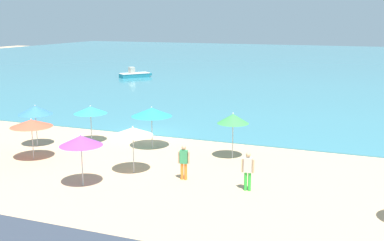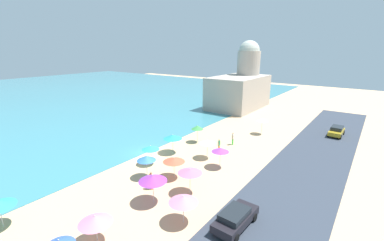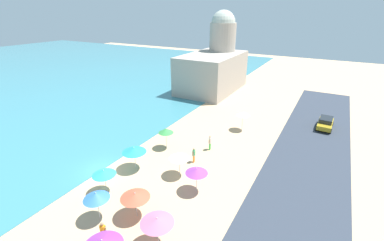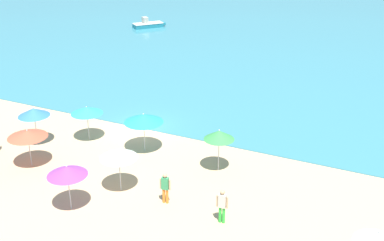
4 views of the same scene
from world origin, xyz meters
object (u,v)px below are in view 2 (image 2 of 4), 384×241
Objects in this scene: beach_umbrella_2 at (95,219)px; bather_2 at (233,138)px; bather_1 at (219,144)px; harbor_fortress at (242,86)px; parked_car_1 at (337,131)px; beach_umbrella_5 at (173,137)px; beach_umbrella_10 at (151,148)px; beach_umbrella_3 at (262,120)px; beach_umbrella_11 at (153,178)px; parked_car_0 at (235,218)px; bather_0 at (151,179)px; beach_umbrella_0 at (146,158)px; beach_umbrella_9 at (207,142)px; beach_umbrella_6 at (174,160)px; beach_umbrella_1 at (197,127)px; beach_umbrella_12 at (190,171)px; beach_umbrella_7 at (220,150)px; beach_umbrella_13 at (183,199)px.

bather_2 is (22.61, 1.29, -0.91)m from beach_umbrella_2.
harbor_fortress reaches higher than bather_1.
bather_2 is at bearing 139.19° from parked_car_1.
beach_umbrella_5 is 4.11m from beach_umbrella_10.
beach_umbrella_11 is (-23.63, 0.53, -0.03)m from beach_umbrella_3.
beach_umbrella_2 is at bearing -176.74° from bather_2.
bather_0 is at bearing 88.82° from parked_car_0.
beach_umbrella_0 reaches higher than beach_umbrella_9.
beach_umbrella_6 is at bearing 69.69° from parked_car_0.
beach_umbrella_0 is 2.85m from beach_umbrella_6.
beach_umbrella_1 reaches higher than beach_umbrella_9.
beach_umbrella_12 reaches higher than beach_umbrella_2.
bather_1 is 0.39× the size of parked_car_0.
beach_umbrella_3 is 0.61× the size of parked_car_0.
beach_umbrella_7 is 22.18m from parked_car_1.
beach_umbrella_3 is 19.23m from beach_umbrella_10.
beach_umbrella_7 is 8.01m from beach_umbrella_10.
beach_umbrella_9 is at bearing -39.46° from beach_umbrella_10.
beach_umbrella_5 reaches higher than beach_umbrella_13.
beach_umbrella_3 is at bearing -12.04° from bather_2.
beach_umbrella_12 is at bearing -176.71° from beach_umbrella_3.
beach_umbrella_1 reaches higher than beach_umbrella_12.
parked_car_1 is (15.05, -15.80, -1.42)m from beach_umbrella_1.
bather_2 is (12.23, -0.48, -1.01)m from beach_umbrella_6.
beach_umbrella_5 is 4.68m from beach_umbrella_9.
beach_umbrella_0 is at bearing 163.05° from beach_umbrella_9.
beach_umbrella_10 is at bearing 72.24° from beach_umbrella_12.
beach_umbrella_2 is 19.47m from bather_1.
beach_umbrella_1 reaches higher than bather_2.
beach_umbrella_12 is 6.06m from parked_car_0.
bather_0 is 0.42× the size of parked_car_0.
beach_umbrella_12 reaches higher than beach_umbrella_6.
beach_umbrella_5 is 6.75m from beach_umbrella_6.
beach_umbrella_9 is 6.09m from bather_2.
beach_umbrella_3 reaches higher than bather_1.
beach_umbrella_11 reaches higher than bather_0.
bather_1 is at bearing 5.43° from beach_umbrella_11.
beach_umbrella_3 is 10.40m from bather_1.
bather_0 is at bearing 157.06° from parked_car_1.
beach_umbrella_3 is 23.64m from beach_umbrella_11.
beach_umbrella_12 reaches higher than beach_umbrella_0.
beach_umbrella_0 is at bearing 65.37° from beach_umbrella_13.
beach_umbrella_6 is 0.95× the size of beach_umbrella_9.
beach_umbrella_13 is at bearing -98.84° from beach_umbrella_11.
beach_umbrella_12 is at bearing -163.97° from bather_1.
bather_2 is (7.17, -4.94, -1.18)m from beach_umbrella_5.
parked_car_0 is (-0.19, -9.02, -0.20)m from bather_0.
beach_umbrella_12 is 1.09× the size of beach_umbrella_13.
beach_umbrella_6 is 0.56× the size of parked_car_1.
beach_umbrella_7 is at bearing -158.17° from harbor_fortress.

